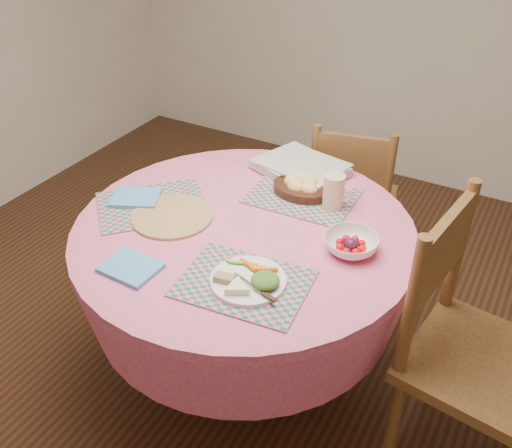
# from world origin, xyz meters

# --- Properties ---
(ground) EXTENTS (4.00, 4.00, 0.00)m
(ground) POSITION_xyz_m (0.00, 0.00, 0.00)
(ground) COLOR #331C0F
(ground) RESTS_ON ground
(dining_table) EXTENTS (1.24, 1.24, 0.75)m
(dining_table) POSITION_xyz_m (0.00, 0.00, 0.56)
(dining_table) COLOR pink
(dining_table) RESTS_ON ground
(chair_right) EXTENTS (0.51, 0.53, 1.02)m
(chair_right) POSITION_xyz_m (0.82, 0.04, 0.53)
(chair_right) COLOR brown
(chair_right) RESTS_ON ground
(chair_back) EXTENTS (0.48, 0.47, 0.88)m
(chair_back) POSITION_xyz_m (0.12, 0.82, 0.46)
(chair_back) COLOR brown
(chair_back) RESTS_ON ground
(placemat_front) EXTENTS (0.43, 0.34, 0.01)m
(placemat_front) POSITION_xyz_m (0.16, -0.27, 0.75)
(placemat_front) COLOR #137059
(placemat_front) RESTS_ON dining_table
(placemat_left) EXTENTS (0.49, 0.50, 0.01)m
(placemat_left) POSITION_xyz_m (-0.38, -0.05, 0.75)
(placemat_left) COLOR #137059
(placemat_left) RESTS_ON dining_table
(placemat_back) EXTENTS (0.41, 0.32, 0.01)m
(placemat_back) POSITION_xyz_m (0.09, 0.29, 0.75)
(placemat_back) COLOR #137059
(placemat_back) RESTS_ON dining_table
(wicker_trivet) EXTENTS (0.30, 0.30, 0.01)m
(wicker_trivet) POSITION_xyz_m (-0.26, -0.08, 0.76)
(wicker_trivet) COLOR olive
(wicker_trivet) RESTS_ON dining_table
(napkin_near) EXTENTS (0.18, 0.15, 0.01)m
(napkin_near) POSITION_xyz_m (-0.20, -0.39, 0.76)
(napkin_near) COLOR #5194D2
(napkin_near) RESTS_ON dining_table
(napkin_far) EXTENTS (0.22, 0.20, 0.01)m
(napkin_far) POSITION_xyz_m (-0.45, -0.05, 0.76)
(napkin_far) COLOR #5194D2
(napkin_far) RESTS_ON placemat_left
(dinner_plate) EXTENTS (0.24, 0.25, 0.05)m
(dinner_plate) POSITION_xyz_m (0.18, -0.27, 0.77)
(dinner_plate) COLOR white
(dinner_plate) RESTS_ON placemat_front
(bread_bowl) EXTENTS (0.23, 0.23, 0.08)m
(bread_bowl) POSITION_xyz_m (0.08, 0.31, 0.79)
(bread_bowl) COLOR black
(bread_bowl) RESTS_ON placemat_back
(latte_mug) EXTENTS (0.12, 0.08, 0.13)m
(latte_mug) POSITION_xyz_m (0.23, 0.28, 0.82)
(latte_mug) COLOR beige
(latte_mug) RESTS_ON placemat_back
(fruit_bowl) EXTENTS (0.24, 0.24, 0.06)m
(fruit_bowl) POSITION_xyz_m (0.39, 0.05, 0.78)
(fruit_bowl) COLOR white
(fruit_bowl) RESTS_ON dining_table
(newspaper_stack) EXTENTS (0.41, 0.37, 0.04)m
(newspaper_stack) POSITION_xyz_m (0.00, 0.46, 0.78)
(newspaper_stack) COLOR silver
(newspaper_stack) RESTS_ON dining_table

